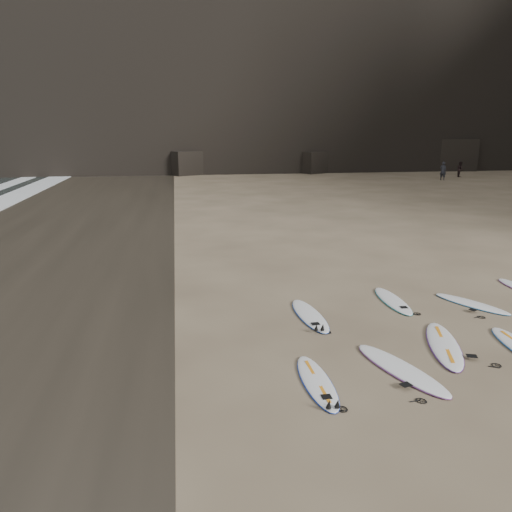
{
  "coord_description": "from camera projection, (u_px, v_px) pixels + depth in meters",
  "views": [
    {
      "loc": [
        -6.82,
        -9.69,
        4.94
      ],
      "look_at": [
        -4.73,
        3.42,
        1.5
      ],
      "focal_mm": 35.0,
      "sensor_mm": 36.0,
      "label": 1
    }
  ],
  "objects": [
    {
      "name": "ground",
      "position": [
        481.0,
        347.0,
        11.55
      ],
      "size": [
        240.0,
        240.0,
        0.0
      ],
      "primitive_type": "plane",
      "color": "#897559",
      "rests_on": "ground"
    },
    {
      "name": "surfboard_5",
      "position": [
        310.0,
        315.0,
        13.4
      ],
      "size": [
        0.75,
        2.55,
        0.09
      ],
      "primitive_type": "ellipsoid",
      "rotation": [
        0.0,
        0.0,
        0.06
      ],
      "color": "white",
      "rests_on": "ground"
    },
    {
      "name": "surfboard_6",
      "position": [
        393.0,
        300.0,
        14.53
      ],
      "size": [
        0.66,
        2.44,
        0.09
      ],
      "primitive_type": "ellipsoid",
      "rotation": [
        0.0,
        0.0,
        -0.03
      ],
      "color": "white",
      "rests_on": "ground"
    },
    {
      "name": "surfboard_1",
      "position": [
        401.0,
        369.0,
        10.41
      ],
      "size": [
        1.42,
        2.73,
        0.1
      ],
      "primitive_type": "ellipsoid",
      "rotation": [
        0.0,
        0.0,
        0.31
      ],
      "color": "white",
      "rests_on": "ground"
    },
    {
      "name": "wet_sand",
      "position": [
        16.0,
        260.0,
        19.12
      ],
      "size": [
        12.0,
        200.0,
        0.01
      ],
      "primitive_type": "cube",
      "color": "#383026",
      "rests_on": "ground"
    },
    {
      "name": "surfboard_7",
      "position": [
        471.0,
        303.0,
        14.28
      ],
      "size": [
        1.57,
        2.26,
        0.08
      ],
      "primitive_type": "ellipsoid",
      "rotation": [
        0.0,
        0.0,
        0.5
      ],
      "color": "white",
      "rests_on": "ground"
    },
    {
      "name": "surfboard_0",
      "position": [
        317.0,
        381.0,
        9.9
      ],
      "size": [
        0.55,
        2.3,
        0.08
      ],
      "primitive_type": "ellipsoid",
      "rotation": [
        0.0,
        0.0,
        0.0
      ],
      "color": "white",
      "rests_on": "ground"
    },
    {
      "name": "person_a",
      "position": [
        443.0,
        171.0,
        47.59
      ],
      "size": [
        0.73,
        0.76,
        1.75
      ],
      "primitive_type": "imported",
      "rotation": [
        0.0,
        0.0,
        2.25
      ],
      "color": "#222328",
      "rests_on": "ground"
    },
    {
      "name": "surfboard_2",
      "position": [
        444.0,
        345.0,
        11.56
      ],
      "size": [
        1.5,
        2.8,
        0.1
      ],
      "primitive_type": "ellipsoid",
      "rotation": [
        0.0,
        0.0,
        -0.33
      ],
      "color": "white",
      "rests_on": "ground"
    },
    {
      "name": "person_b",
      "position": [
        460.0,
        169.0,
        50.67
      ],
      "size": [
        0.76,
        0.88,
        1.55
      ],
      "primitive_type": "imported",
      "rotation": [
        0.0,
        0.0,
        1.31
      ],
      "color": "black",
      "rests_on": "ground"
    }
  ]
}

